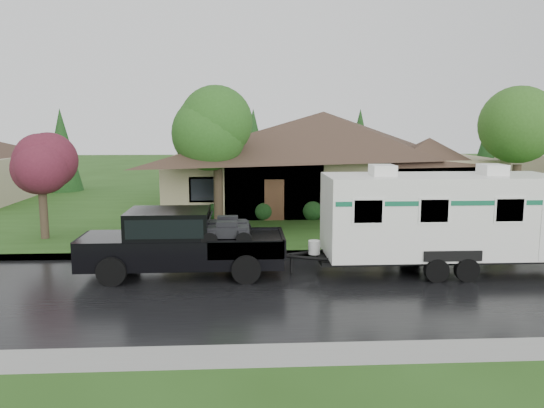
{
  "coord_description": "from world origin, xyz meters",
  "views": [
    {
      "loc": [
        -2.86,
        -17.61,
        5.05
      ],
      "look_at": [
        -1.75,
        2.0,
        2.06
      ],
      "focal_mm": 35.0,
      "sensor_mm": 36.0,
      "label": 1
    }
  ],
  "objects": [
    {
      "name": "ground",
      "position": [
        0.0,
        0.0,
        0.0
      ],
      "size": [
        140.0,
        140.0,
        0.0
      ],
      "primitive_type": "plane",
      "color": "#274B17",
      "rests_on": "ground"
    },
    {
      "name": "curb",
      "position": [
        0.0,
        2.25,
        0.07
      ],
      "size": [
        140.0,
        0.5,
        0.15
      ],
      "primitive_type": "cube",
      "color": "gray",
      "rests_on": "ground"
    },
    {
      "name": "lawn",
      "position": [
        0.0,
        15.0,
        0.07
      ],
      "size": [
        140.0,
        26.0,
        0.15
      ],
      "primitive_type": "cube",
      "color": "#274B17",
      "rests_on": "ground"
    },
    {
      "name": "tree_left_green",
      "position": [
        -4.0,
        7.46,
        4.8
      ],
      "size": [
        4.05,
        4.05,
        6.7
      ],
      "color": "#382B1E",
      "rests_on": "lawn"
    },
    {
      "name": "tree_right_green",
      "position": [
        11.05,
        8.41,
        4.65
      ],
      "size": [
        3.92,
        3.92,
        6.49
      ],
      "color": "#382B1E",
      "rests_on": "lawn"
    },
    {
      "name": "pickup_truck",
      "position": [
        -4.99,
        -0.17,
        1.19
      ],
      "size": [
        6.66,
        2.53,
        2.22
      ],
      "color": "black",
      "rests_on": "ground"
    },
    {
      "name": "road",
      "position": [
        0.0,
        -2.0,
        0.01
      ],
      "size": [
        140.0,
        8.0,
        0.01
      ],
      "primitive_type": "cube",
      "color": "black",
      "rests_on": "ground"
    },
    {
      "name": "house_main",
      "position": [
        2.29,
        13.84,
        3.59
      ],
      "size": [
        19.44,
        10.8,
        6.9
      ],
      "color": "#978B66",
      "rests_on": "lawn"
    },
    {
      "name": "tree_red",
      "position": [
        -11.37,
        5.28,
        3.27
      ],
      "size": [
        2.73,
        2.73,
        4.51
      ],
      "color": "#382B1E",
      "rests_on": "lawn"
    },
    {
      "name": "shrub_row",
      "position": [
        2.0,
        9.3,
        0.65
      ],
      "size": [
        13.6,
        1.0,
        1.0
      ],
      "color": "#143814",
      "rests_on": "lawn"
    },
    {
      "name": "travel_trailer",
      "position": [
        3.83,
        -0.17,
        1.95
      ],
      "size": [
        8.21,
        2.88,
        3.68
      ],
      "color": "white",
      "rests_on": "ground"
    }
  ]
}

